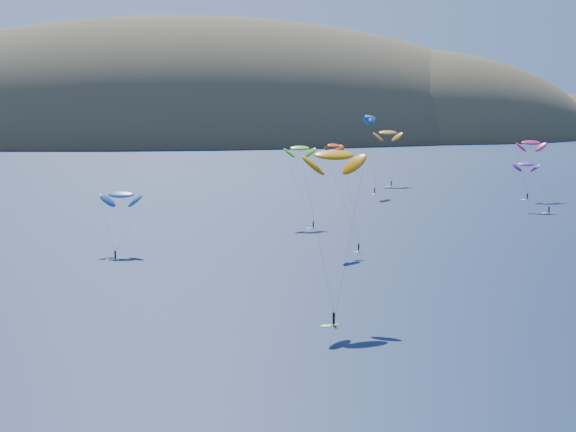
{
  "coord_description": "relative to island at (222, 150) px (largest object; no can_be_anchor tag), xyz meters",
  "views": [
    {
      "loc": [
        -35.6,
        -69.55,
        31.88
      ],
      "look_at": [
        -5.31,
        80.0,
        9.0
      ],
      "focal_mm": 50.0,
      "sensor_mm": 36.0,
      "label": 1
    }
  ],
  "objects": [
    {
      "name": "kitesurfer_3",
      "position": [
        -32.12,
        -435.23,
        29.64
      ],
      "size": [
        7.84,
        11.29,
        21.11
      ],
      "rotation": [
        0.0,
        0.0,
        0.02
      ],
      "color": "#C4FD1C",
      "rests_on": "ground"
    },
    {
      "name": "kitesurfer_2",
      "position": [
        -44.7,
        -516.81,
        33.93
      ],
      "size": [
        10.35,
        12.97,
        25.94
      ],
      "rotation": [
        0.0,
        0.0,
        0.17
      ],
      "color": "#C4FD1C",
      "rests_on": "ground"
    },
    {
      "name": "kitesurfer_9",
      "position": [
        -32.03,
        -468.63,
        32.19
      ],
      "size": [
        7.73,
        10.11,
        23.32
      ],
      "rotation": [
        0.0,
        0.0,
        0.76
      ],
      "color": "#C4FD1C",
      "rests_on": "ground"
    },
    {
      "name": "island",
      "position": [
        0.0,
        0.0,
        0.0
      ],
      "size": [
        730.0,
        300.0,
        210.0
      ],
      "color": "#3D3526",
      "rests_on": "ground"
    },
    {
      "name": "kitesurfer_8",
      "position": [
        49.21,
        -401.41,
        28.19
      ],
      "size": [
        9.57,
        5.93,
        20.07
      ],
      "rotation": [
        0.0,
        0.0,
        -0.08
      ],
      "color": "#C4FD1C",
      "rests_on": "ground"
    },
    {
      "name": "ground",
      "position": [
        -39.4,
        -562.36,
        10.74
      ],
      "size": [
        2800.0,
        2800.0,
        0.0
      ],
      "primitive_type": "plane",
      "color": "black",
      "rests_on": "ground"
    },
    {
      "name": "kitesurfer_11",
      "position": [
        18.73,
        -352.33,
        29.43
      ],
      "size": [
        10.56,
        11.53,
        21.63
      ],
      "rotation": [
        0.0,
        0.0,
        -0.03
      ],
      "color": "#C4FD1C",
      "rests_on": "ground"
    },
    {
      "name": "kitesurfer_4",
      "position": [
        3.61,
        -378.1,
        35.8
      ],
      "size": [
        7.76,
        8.67,
        27.38
      ],
      "rotation": [
        0.0,
        0.0,
        0.94
      ],
      "color": "#C4FD1C",
      "rests_on": "ground"
    },
    {
      "name": "kitesurfer_10",
      "position": [
        -76.2,
        -464.49,
        22.51
      ],
      "size": [
        9.19,
        12.6,
        14.15
      ],
      "rotation": [
        0.0,
        0.0,
        -0.28
      ],
      "color": "#C4FD1C",
      "rests_on": "ground"
    },
    {
      "name": "kitesurfer_6",
      "position": [
        35.99,
        -423.7,
        23.53
      ],
      "size": [
        7.76,
        13.14,
        14.82
      ],
      "rotation": [
        0.0,
        0.0,
        -0.55
      ],
      "color": "#C4FD1C",
      "rests_on": "ground"
    }
  ]
}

